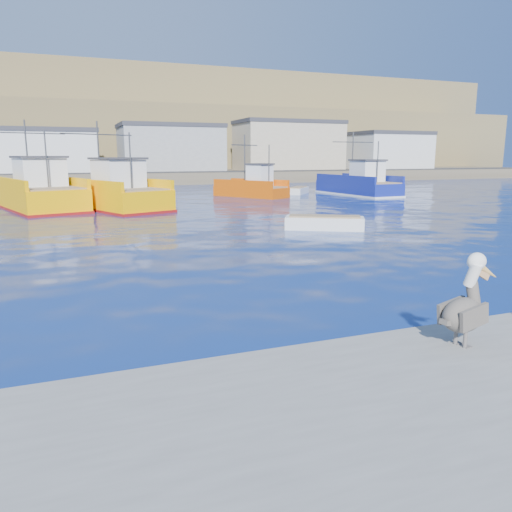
{
  "coord_description": "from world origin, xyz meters",
  "views": [
    {
      "loc": [
        -6.18,
        -10.92,
        3.96
      ],
      "look_at": [
        -1.13,
        2.06,
        1.15
      ],
      "focal_mm": 35.0,
      "sensor_mm": 36.0,
      "label": 1
    }
  ],
  "objects_px": {
    "pelican": "(466,307)",
    "trawler_yellow_a": "(36,193)",
    "skiff_mid": "(324,224)",
    "trawler_blue": "(359,185)",
    "skiff_far": "(298,191)",
    "boat_orange": "(253,187)",
    "trawler_yellow_b": "(110,194)"
  },
  "relations": [
    {
      "from": "pelican",
      "to": "trawler_yellow_a",
      "type": "bearing_deg",
      "value": 103.82
    },
    {
      "from": "skiff_mid",
      "to": "pelican",
      "type": "bearing_deg",
      "value": -110.9
    },
    {
      "from": "trawler_blue",
      "to": "pelican",
      "type": "distance_m",
      "value": 43.21
    },
    {
      "from": "skiff_far",
      "to": "skiff_mid",
      "type": "bearing_deg",
      "value": -112.82
    },
    {
      "from": "trawler_yellow_a",
      "to": "trawler_blue",
      "type": "relative_size",
      "value": 1.3
    },
    {
      "from": "trawler_blue",
      "to": "skiff_mid",
      "type": "relative_size",
      "value": 2.43
    },
    {
      "from": "trawler_yellow_a",
      "to": "trawler_blue",
      "type": "bearing_deg",
      "value": 4.56
    },
    {
      "from": "trawler_yellow_a",
      "to": "skiff_far",
      "type": "bearing_deg",
      "value": 13.52
    },
    {
      "from": "trawler_yellow_a",
      "to": "trawler_blue",
      "type": "height_order",
      "value": "trawler_yellow_a"
    },
    {
      "from": "trawler_blue",
      "to": "boat_orange",
      "type": "bearing_deg",
      "value": 171.42
    },
    {
      "from": "pelican",
      "to": "skiff_far",
      "type": "bearing_deg",
      "value": 67.98
    },
    {
      "from": "skiff_mid",
      "to": "trawler_yellow_a",
      "type": "bearing_deg",
      "value": 130.24
    },
    {
      "from": "trawler_yellow_a",
      "to": "skiff_mid",
      "type": "bearing_deg",
      "value": -49.76
    },
    {
      "from": "boat_orange",
      "to": "pelican",
      "type": "distance_m",
      "value": 40.46
    },
    {
      "from": "trawler_yellow_a",
      "to": "skiff_mid",
      "type": "height_order",
      "value": "trawler_yellow_a"
    },
    {
      "from": "trawler_yellow_b",
      "to": "skiff_mid",
      "type": "height_order",
      "value": "trawler_yellow_b"
    },
    {
      "from": "trawler_yellow_a",
      "to": "skiff_far",
      "type": "height_order",
      "value": "trawler_yellow_a"
    },
    {
      "from": "boat_orange",
      "to": "trawler_blue",
      "type": "bearing_deg",
      "value": -8.58
    },
    {
      "from": "boat_orange",
      "to": "pelican",
      "type": "height_order",
      "value": "boat_orange"
    },
    {
      "from": "skiff_mid",
      "to": "pelican",
      "type": "distance_m",
      "value": 18.3
    },
    {
      "from": "boat_orange",
      "to": "trawler_yellow_b",
      "type": "bearing_deg",
      "value": -156.6
    },
    {
      "from": "trawler_yellow_b",
      "to": "pelican",
      "type": "xyz_separation_m",
      "value": [
        3.31,
        -32.95,
        0.15
      ]
    },
    {
      "from": "skiff_mid",
      "to": "trawler_blue",
      "type": "bearing_deg",
      "value": 53.14
    },
    {
      "from": "skiff_mid",
      "to": "trawler_yellow_b",
      "type": "bearing_deg",
      "value": 121.76
    },
    {
      "from": "trawler_blue",
      "to": "pelican",
      "type": "bearing_deg",
      "value": -120.18
    },
    {
      "from": "trawler_yellow_b",
      "to": "skiff_mid",
      "type": "distance_m",
      "value": 18.68
    },
    {
      "from": "skiff_mid",
      "to": "pelican",
      "type": "height_order",
      "value": "pelican"
    },
    {
      "from": "trawler_yellow_a",
      "to": "boat_orange",
      "type": "height_order",
      "value": "trawler_yellow_a"
    },
    {
      "from": "trawler_blue",
      "to": "trawler_yellow_a",
      "type": "bearing_deg",
      "value": -175.44
    },
    {
      "from": "skiff_mid",
      "to": "skiff_far",
      "type": "height_order",
      "value": "skiff_mid"
    },
    {
      "from": "trawler_yellow_b",
      "to": "boat_orange",
      "type": "height_order",
      "value": "trawler_yellow_b"
    },
    {
      "from": "boat_orange",
      "to": "pelican",
      "type": "relative_size",
      "value": 4.51
    }
  ]
}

